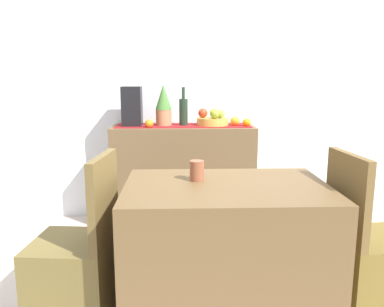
{
  "coord_description": "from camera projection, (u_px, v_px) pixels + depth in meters",
  "views": [
    {
      "loc": [
        -0.08,
        -2.38,
        1.27
      ],
      "look_at": [
        0.02,
        0.37,
        0.74
      ],
      "focal_mm": 36.8,
      "sensor_mm": 36.0,
      "label": 1
    }
  ],
  "objects": [
    {
      "name": "apple_front",
      "position": [
        203.0,
        113.0,
        3.31
      ],
      "size": [
        0.08,
        0.08,
        0.08
      ],
      "primitive_type": "sphere",
      "color": "#B5391D",
      "rests_on": "fruit_bowl"
    },
    {
      "name": "dining_table",
      "position": [
        225.0,
        253.0,
        2.06
      ],
      "size": [
        1.03,
        0.72,
        0.74
      ],
      "primitive_type": "cube",
      "color": "brown",
      "rests_on": "ground"
    },
    {
      "name": "orange_loose_mid",
      "position": [
        247.0,
        123.0,
        3.25
      ],
      "size": [
        0.07,
        0.07,
        0.07
      ],
      "primitive_type": "sphere",
      "color": "orange",
      "rests_on": "sideboard_console"
    },
    {
      "name": "apple_rear",
      "position": [
        221.0,
        114.0,
        3.27
      ],
      "size": [
        0.07,
        0.07,
        0.07
      ],
      "primitive_type": "sphere",
      "color": "#8BB242",
      "rests_on": "fruit_bowl"
    },
    {
      "name": "sideboard_console",
      "position": [
        183.0,
        176.0,
        3.4
      ],
      "size": [
        1.2,
        0.42,
        0.87
      ],
      "primitive_type": "cube",
      "color": "brown",
      "rests_on": "ground"
    },
    {
      "name": "room_wall_rear",
      "position": [
        187.0,
        69.0,
        3.48
      ],
      "size": [
        6.4,
        0.06,
        2.7
      ],
      "primitive_type": "cube",
      "color": "silver",
      "rests_on": "ground"
    },
    {
      "name": "chair_by_corner",
      "position": [
        370.0,
        269.0,
        2.1
      ],
      "size": [
        0.43,
        0.43,
        0.9
      ],
      "color": "brown",
      "rests_on": "ground"
    },
    {
      "name": "table_runner",
      "position": [
        183.0,
        126.0,
        3.32
      ],
      "size": [
        1.12,
        0.32,
        0.01
      ],
      "primitive_type": "cube",
      "color": "maroon",
      "rests_on": "sideboard_console"
    },
    {
      "name": "ground_plane",
      "position": [
        191.0,
        276.0,
        2.58
      ],
      "size": [
        6.4,
        6.4,
        0.02
      ],
      "primitive_type": "cube",
      "color": "beige",
      "rests_on": "ground"
    },
    {
      "name": "potted_plant",
      "position": [
        163.0,
        105.0,
        3.28
      ],
      "size": [
        0.13,
        0.13,
        0.35
      ],
      "color": "#B1754D",
      "rests_on": "sideboard_console"
    },
    {
      "name": "apple_upper",
      "position": [
        215.0,
        114.0,
        3.23
      ],
      "size": [
        0.08,
        0.08,
        0.08
      ],
      "primitive_type": "sphere",
      "color": "#8BA62E",
      "rests_on": "fruit_bowl"
    },
    {
      "name": "chair_near_window",
      "position": [
        76.0,
        274.0,
        2.05
      ],
      "size": [
        0.44,
        0.44,
        0.9
      ],
      "color": "brown",
      "rests_on": "ground"
    },
    {
      "name": "coffee_cup",
      "position": [
        197.0,
        171.0,
        2.07
      ],
      "size": [
        0.07,
        0.07,
        0.11
      ],
      "primitive_type": "cylinder",
      "color": "brown",
      "rests_on": "dining_table"
    },
    {
      "name": "fruit_bowl",
      "position": [
        213.0,
        121.0,
        3.32
      ],
      "size": [
        0.27,
        0.27,
        0.06
      ],
      "primitive_type": "cylinder",
      "color": "gold",
      "rests_on": "table_runner"
    },
    {
      "name": "orange_loose_near_bowl",
      "position": [
        235.0,
        121.0,
        3.3
      ],
      "size": [
        0.08,
        0.08,
        0.08
      ],
      "primitive_type": "sphere",
      "color": "orange",
      "rests_on": "sideboard_console"
    },
    {
      "name": "wine_bottle",
      "position": [
        183.0,
        111.0,
        3.29
      ],
      "size": [
        0.07,
        0.07,
        0.32
      ],
      "color": "#1F3223",
      "rests_on": "sideboard_console"
    },
    {
      "name": "orange_loose_end",
      "position": [
        149.0,
        124.0,
        3.18
      ],
      "size": [
        0.07,
        0.07,
        0.07
      ],
      "primitive_type": "sphere",
      "color": "orange",
      "rests_on": "sideboard_console"
    },
    {
      "name": "coffee_maker",
      "position": [
        132.0,
        106.0,
        3.27
      ],
      "size": [
        0.16,
        0.18,
        0.33
      ],
      "primitive_type": "cube",
      "color": "black",
      "rests_on": "sideboard_console"
    },
    {
      "name": "apple_right",
      "position": [
        214.0,
        113.0,
        3.33
      ],
      "size": [
        0.08,
        0.08,
        0.08
      ],
      "primitive_type": "sphere",
      "color": "gold",
      "rests_on": "fruit_bowl"
    }
  ]
}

